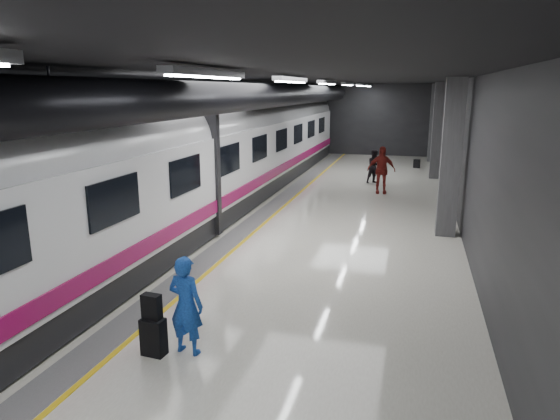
% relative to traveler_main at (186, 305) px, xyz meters
% --- Properties ---
extents(ground, '(40.00, 40.00, 0.00)m').
position_rel_traveler_main_xyz_m(ground, '(-0.18, 6.22, -0.82)').
color(ground, silver).
rests_on(ground, ground).
extents(platform_hall, '(10.02, 40.02, 4.51)m').
position_rel_traveler_main_xyz_m(platform_hall, '(-0.47, 7.17, 2.72)').
color(platform_hall, black).
rests_on(platform_hall, ground).
extents(train, '(3.05, 38.00, 4.05)m').
position_rel_traveler_main_xyz_m(train, '(-3.43, 6.21, 1.25)').
color(train, black).
rests_on(train, ground).
extents(traveler_main, '(0.64, 0.47, 1.64)m').
position_rel_traveler_main_xyz_m(traveler_main, '(0.00, 0.00, 0.00)').
color(traveler_main, blue).
rests_on(traveler_main, ground).
extents(suitcase_main, '(0.40, 0.27, 0.62)m').
position_rel_traveler_main_xyz_m(suitcase_main, '(-0.49, -0.21, -0.51)').
color(suitcase_main, black).
rests_on(suitcase_main, ground).
extents(shoulder_bag, '(0.32, 0.19, 0.41)m').
position_rel_traveler_main_xyz_m(shoulder_bag, '(-0.51, -0.19, -0.00)').
color(shoulder_bag, black).
rests_on(shoulder_bag, suitcase_main).
extents(traveler_far_a, '(0.94, 0.90, 1.53)m').
position_rel_traveler_main_xyz_m(traveler_far_a, '(1.64, 16.04, -0.06)').
color(traveler_far_a, black).
rests_on(traveler_far_a, ground).
extents(traveler_far_b, '(1.19, 0.64, 1.93)m').
position_rel_traveler_main_xyz_m(traveler_far_b, '(2.09, 13.83, 0.14)').
color(traveler_far_b, maroon).
rests_on(traveler_far_b, ground).
extents(suitcase_far, '(0.37, 0.30, 0.46)m').
position_rel_traveler_main_xyz_m(suitcase_far, '(3.50, 21.24, -0.59)').
color(suitcase_far, black).
rests_on(suitcase_far, ground).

